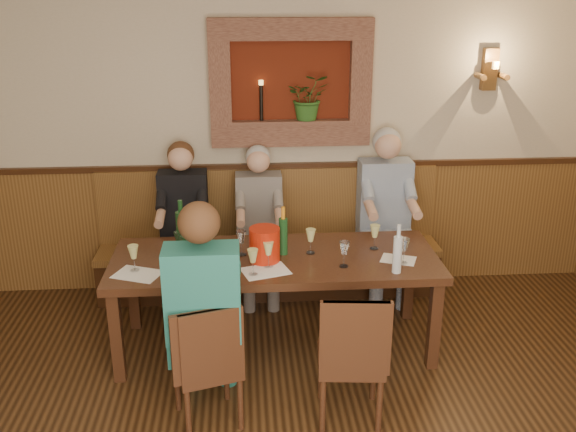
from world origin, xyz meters
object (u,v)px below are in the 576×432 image
Objects in this scene: person_bench_right at (385,228)px; wine_bottle_green_a at (283,235)px; chair_near_left at (208,387)px; person_bench_left at (185,238)px; person_chair_front at (206,328)px; dining_table at (275,266)px; bench at (270,258)px; wine_bottle_green_b at (182,232)px; person_bench_mid at (260,238)px; spittoon_bucket at (265,245)px; chair_near_right at (350,381)px; water_bottle at (397,253)px.

person_bench_right is 4.05× the size of wine_bottle_green_a.
chair_near_left is at bearing -130.99° from person_bench_right.
person_chair_front is at bearing -80.91° from person_bench_left.
dining_table is 0.80× the size of bench.
wine_bottle_green_b reaches higher than bench.
person_bench_mid reaches higher than wine_bottle_green_b.
chair_near_left is at bearing -86.86° from person_chair_front.
person_bench_left is at bearing 131.24° from dining_table.
spittoon_bucket is (-0.08, -0.06, 0.20)m from dining_table.
chair_near_right is at bearing -108.66° from person_bench_right.
chair_near_left is 2.36× the size of wine_bottle_green_a.
person_bench_right is at bearing 81.28° from water_bottle.
person_bench_mid is at bearing 76.49° from person_chair_front.
person_chair_front reaches higher than person_bench_mid.
dining_table is 0.73m from wine_bottle_green_b.
bench is at bearing 59.07° from chair_near_left.
wine_bottle_green_b reaches higher than dining_table.
chair_near_left is 2.08× the size of wine_bottle_green_b.
wine_bottle_green_b reaches higher than wine_bottle_green_a.
person_bench_right is at bearing 39.67° from wine_bottle_green_a.
wine_bottle_green_a is 0.85m from water_bottle.
wine_bottle_green_a reaches higher than dining_table.
dining_table is 5.71× the size of wine_bottle_green_b.
wine_bottle_green_b is (-0.60, 0.17, 0.05)m from spittoon_bucket.
person_chair_front reaches higher than spittoon_bucket.
person_bench_mid is 1.52m from water_bottle.
bench is 8.12× the size of wine_bottle_green_a.
spittoon_bucket is 0.95m from water_bottle.
person_bench_right is at bearing -6.11° from bench.
chair_near_right is 3.67× the size of spittoon_bucket.
chair_near_right is 2.49× the size of wine_bottle_green_a.
chair_near_left is at bearing -176.37° from chair_near_right.
chair_near_left is (-0.47, -0.87, -0.42)m from dining_table.
bench is 0.27m from person_bench_mid.
chair_near_right is at bearing -56.26° from person_bench_left.
person_chair_front is at bearing -160.94° from water_bottle.
person_bench_mid reaches higher than water_bottle.
chair_near_right is 0.94m from water_bottle.
wine_bottle_green_a is at bearing 116.12° from chair_near_right.
wine_bottle_green_b is at bearing -85.66° from person_bench_left.
chair_near_left is 0.90m from chair_near_right.
person_bench_left is 0.94× the size of person_bench_right.
bench reaches higher than chair_near_left.
dining_table is 1.31m from person_bench_right.
person_bench_mid reaches higher than spittoon_bucket.
chair_near_left is at bearing -157.32° from water_bottle.
chair_near_right is 0.97m from person_chair_front.
wine_bottle_green_b is 1.18× the size of water_bottle.
bench is 0.78m from person_bench_left.
dining_table is at bearing 120.73° from chair_near_right.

